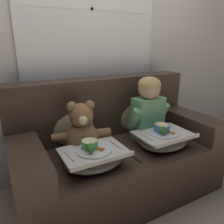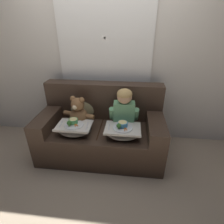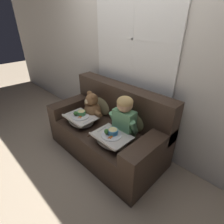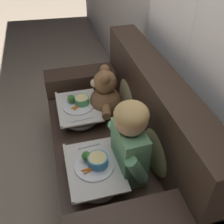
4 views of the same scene
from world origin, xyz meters
name	(u,v)px [view 3 (image 3 of 4)]	position (x,y,z in m)	size (l,w,h in m)	color
ground_plane	(106,151)	(0.00, 0.00, 0.00)	(14.00, 14.00, 0.00)	tan
wall_back_with_window	(134,57)	(0.00, 0.54, 1.31)	(8.00, 0.08, 2.60)	beige
couch	(109,130)	(0.00, 0.07, 0.35)	(1.69, 0.85, 0.97)	#38281E
throw_pillow_behind_child	(134,118)	(0.31, 0.24, 0.63)	(0.39, 0.19, 0.41)	#898456
throw_pillow_behind_teddy	(103,103)	(-0.31, 0.24, 0.63)	(0.39, 0.19, 0.41)	tan
child_figure	(124,115)	(0.31, 0.03, 0.75)	(0.40, 0.20, 0.55)	#66A370
teddy_bear	(92,108)	(-0.31, 0.02, 0.62)	(0.45, 0.32, 0.42)	brown
lap_tray_child	(112,139)	(0.31, -0.19, 0.51)	(0.44, 0.33, 0.20)	slate
lap_tray_teddy	(81,119)	(-0.31, -0.19, 0.51)	(0.44, 0.33, 0.20)	slate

